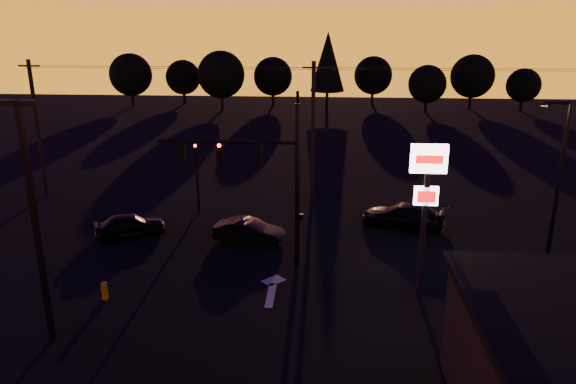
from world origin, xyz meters
name	(u,v)px	position (x,y,z in m)	size (l,w,h in m)	color
ground	(257,306)	(0.00, 0.00, 0.00)	(120.00, 120.00, 0.00)	black
lane_arrow	(272,288)	(0.50, 1.67, 0.01)	(1.20, 3.10, 0.01)	beige
traffic_signal_mast	(263,169)	(-0.10, 3.99, 4.94)	(6.79, 0.52, 8.58)	black
secondary_signal	(197,167)	(-5.00, 11.49, 2.86)	(0.30, 0.31, 4.35)	black
parking_lot_light	(33,210)	(-7.50, -3.00, 5.27)	(1.25, 0.30, 9.14)	black
pylon_sign	(427,189)	(7.00, 1.50, 4.91)	(1.50, 0.28, 6.80)	black
streetlight	(558,176)	(13.91, 5.50, 4.42)	(1.55, 0.35, 8.00)	black
utility_pole_0	(38,128)	(-16.00, 14.00, 4.59)	(1.40, 0.26, 9.00)	black
utility_pole_1	(313,132)	(2.00, 14.00, 4.59)	(1.40, 0.26, 9.00)	black
power_wires	(314,68)	(2.00, 14.00, 8.57)	(36.00, 1.22, 0.07)	black
bollard	(105,291)	(-6.65, 0.19, 0.40)	(0.26, 0.26, 0.79)	#C0AC0B
tree_0	(131,75)	(-22.00, 50.00, 4.06)	(5.36, 5.36, 6.74)	black
tree_1	(183,77)	(-16.00, 53.00, 3.43)	(4.54, 4.54, 5.71)	black
tree_2	(221,75)	(-10.00, 48.00, 4.37)	(5.77, 5.78, 7.26)	black
tree_3	(273,76)	(-4.00, 52.00, 3.75)	(4.95, 4.95, 6.22)	black
tree_4	(328,62)	(3.00, 49.00, 5.93)	(4.18, 4.18, 9.50)	black
tree_5	(373,75)	(9.00, 54.00, 3.75)	(4.95, 4.95, 6.22)	black
tree_6	(427,84)	(15.00, 48.00, 3.43)	(4.54, 4.54, 5.71)	black
tree_7	(472,76)	(21.00, 51.00, 4.06)	(5.36, 5.36, 6.74)	black
tree_8	(524,85)	(27.00, 50.00, 3.12)	(4.12, 4.12, 5.19)	black
car_left	(130,225)	(-7.90, 7.27, 0.65)	(1.53, 3.79, 1.29)	black
car_mid	(249,231)	(-1.24, 6.86, 0.63)	(1.32, 3.80, 1.25)	black
car_right	(403,216)	(7.35, 9.60, 0.69)	(1.94, 4.78, 1.39)	black
suv_parked	(524,332)	(10.24, -2.38, 0.65)	(2.15, 4.66, 1.30)	black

